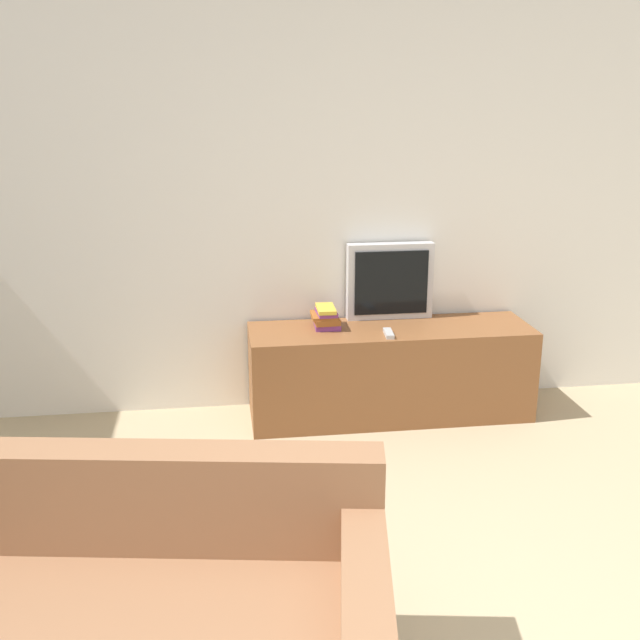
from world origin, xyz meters
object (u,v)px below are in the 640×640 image
tv_stand (390,372)px  book_stack (326,318)px  television (390,281)px  remote_on_stand (389,333)px

tv_stand → book_stack: 0.52m
television → remote_on_stand: 0.42m
book_stack → remote_on_stand: 0.40m
tv_stand → book_stack: size_ratio=7.45×
book_stack → television: bearing=18.5°
television → remote_on_stand: (-0.08, -0.35, -0.23)m
television → book_stack: television is taller
tv_stand → television: size_ratio=3.18×
tv_stand → television: bearing=80.8°
remote_on_stand → book_stack: bearing=148.8°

